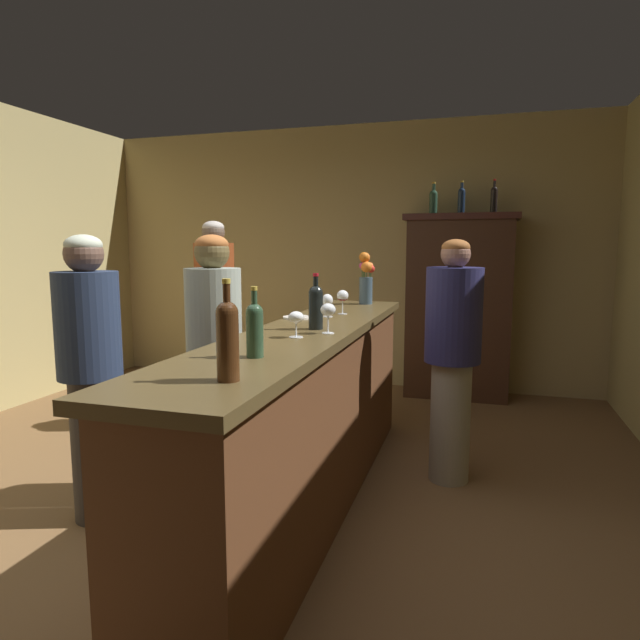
{
  "coord_description": "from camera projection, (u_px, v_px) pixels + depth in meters",
  "views": [
    {
      "loc": [
        1.46,
        -2.46,
        1.48
      ],
      "look_at": [
        0.61,
        0.38,
        1.08
      ],
      "focal_mm": 30.3,
      "sensor_mm": 36.0,
      "label": 1
    }
  ],
  "objects": [
    {
      "name": "bar_counter",
      "position": [
        308.0,
        418.0,
        3.04
      ],
      "size": [
        0.55,
        3.12,
        1.04
      ],
      "color": "brown",
      "rests_on": "ground"
    },
    {
      "name": "patron_in_grey",
      "position": [
        215.0,
        314.0,
        4.44
      ],
      "size": [
        0.33,
        0.33,
        1.69
      ],
      "rotation": [
        0.0,
        0.0,
        -1.07
      ],
      "color": "#9D9583",
      "rests_on": "ground"
    },
    {
      "name": "wine_glass_front",
      "position": [
        343.0,
        297.0,
        3.57
      ],
      "size": [
        0.08,
        0.08,
        0.16
      ],
      "color": "white",
      "rests_on": "bar_counter"
    },
    {
      "name": "display_cabinet",
      "position": [
        458.0,
        304.0,
        5.28
      ],
      "size": [
        1.06,
        0.46,
        1.79
      ],
      "color": "#3A2216",
      "rests_on": "ground"
    },
    {
      "name": "floor",
      "position": [
        194.0,
        519.0,
        2.95
      ],
      "size": [
        8.35,
        8.35,
        0.0
      ],
      "primitive_type": "plane",
      "color": "brown",
      "rests_on": "ground"
    },
    {
      "name": "wine_glass_rear",
      "position": [
        327.0,
        302.0,
        3.43
      ],
      "size": [
        0.07,
        0.07,
        0.15
      ],
      "color": "white",
      "rests_on": "bar_counter"
    },
    {
      "name": "wine_bottle_chardonnay",
      "position": [
        255.0,
        327.0,
        2.16
      ],
      "size": [
        0.07,
        0.07,
        0.29
      ],
      "color": "#2C4830",
      "rests_on": "bar_counter"
    },
    {
      "name": "flower_arrangement",
      "position": [
        366.0,
        277.0,
        4.2
      ],
      "size": [
        0.12,
        0.12,
        0.4
      ],
      "color": "#3E5566",
      "rests_on": "bar_counter"
    },
    {
      "name": "wine_glass_mid",
      "position": [
        328.0,
        311.0,
        2.76
      ],
      "size": [
        0.08,
        0.08,
        0.16
      ],
      "color": "white",
      "rests_on": "bar_counter"
    },
    {
      "name": "display_bottle_center",
      "position": [
        494.0,
        198.0,
        5.06
      ],
      "size": [
        0.06,
        0.06,
        0.32
      ],
      "color": "black",
      "rests_on": "display_cabinet"
    },
    {
      "name": "patron_by_cabinet",
      "position": [
        90.0,
        365.0,
        2.86
      ],
      "size": [
        0.33,
        0.33,
        1.54
      ],
      "rotation": [
        0.0,
        0.0,
        0.11
      ],
      "color": "#343030",
      "rests_on": "ground"
    },
    {
      "name": "patron_in_navy",
      "position": [
        215.0,
        353.0,
        3.17
      ],
      "size": [
        0.33,
        0.33,
        1.55
      ],
      "rotation": [
        0.0,
        0.0,
        -0.38
      ],
      "color": "#212B44",
      "rests_on": "ground"
    },
    {
      "name": "cheese_plate",
      "position": [
        297.0,
        317.0,
        3.37
      ],
      "size": [
        0.18,
        0.18,
        0.01
      ],
      "primitive_type": "cylinder",
      "color": "white",
      "rests_on": "bar_counter"
    },
    {
      "name": "wine_glass_spare",
      "position": [
        296.0,
        318.0,
        2.64
      ],
      "size": [
        0.08,
        0.08,
        0.13
      ],
      "color": "white",
      "rests_on": "bar_counter"
    },
    {
      "name": "bartender",
      "position": [
        452.0,
        352.0,
        3.35
      ],
      "size": [
        0.35,
        0.35,
        1.53
      ],
      "rotation": [
        0.0,
        0.0,
        3.19
      ],
      "color": "gray",
      "rests_on": "ground"
    },
    {
      "name": "display_bottle_midleft",
      "position": [
        461.0,
        199.0,
        5.14
      ],
      "size": [
        0.07,
        0.07,
        0.31
      ],
      "color": "#17263D",
      "rests_on": "display_cabinet"
    },
    {
      "name": "wine_bottle_riesling",
      "position": [
        316.0,
        305.0,
        2.91
      ],
      "size": [
        0.08,
        0.08,
        0.3
      ],
      "color": "black",
      "rests_on": "bar_counter"
    },
    {
      "name": "display_bottle_left",
      "position": [
        433.0,
        201.0,
        5.22
      ],
      "size": [
        0.08,
        0.08,
        0.31
      ],
      "color": "#274533",
      "rests_on": "display_cabinet"
    },
    {
      "name": "wall_back",
      "position": [
        343.0,
        257.0,
        5.87
      ],
      "size": [
        5.46,
        0.12,
        2.75
      ],
      "primitive_type": "cube",
      "color": "tan",
      "rests_on": "ground"
    },
    {
      "name": "wine_bottle_rose",
      "position": [
        228.0,
        337.0,
        1.77
      ],
      "size": [
        0.08,
        0.08,
        0.34
      ],
      "color": "#442612",
      "rests_on": "bar_counter"
    }
  ]
}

